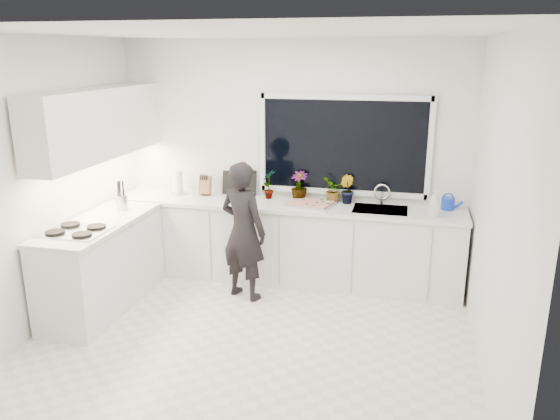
# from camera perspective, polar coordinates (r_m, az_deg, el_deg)

# --- Properties ---
(floor) EXTENTS (4.00, 3.50, 0.02)m
(floor) POSITION_cam_1_polar(r_m,az_deg,el_deg) (5.17, -3.18, -13.54)
(floor) COLOR beige
(floor) RESTS_ON ground
(wall_back) EXTENTS (4.00, 0.02, 2.70)m
(wall_back) POSITION_cam_1_polar(r_m,az_deg,el_deg) (6.31, 1.21, 5.23)
(wall_back) COLOR white
(wall_back) RESTS_ON ground
(wall_left) EXTENTS (0.02, 3.50, 2.70)m
(wall_left) POSITION_cam_1_polar(r_m,az_deg,el_deg) (5.56, -23.70, 2.34)
(wall_left) COLOR white
(wall_left) RESTS_ON ground
(wall_right) EXTENTS (0.02, 3.50, 2.70)m
(wall_right) POSITION_cam_1_polar(r_m,az_deg,el_deg) (4.51, 21.81, -0.46)
(wall_right) COLOR white
(wall_right) RESTS_ON ground
(ceiling) EXTENTS (4.00, 3.50, 0.02)m
(ceiling) POSITION_cam_1_polar(r_m,az_deg,el_deg) (4.49, -3.75, 18.19)
(ceiling) COLOR white
(ceiling) RESTS_ON wall_back
(window) EXTENTS (1.80, 0.02, 1.00)m
(window) POSITION_cam_1_polar(r_m,az_deg,el_deg) (6.14, 6.67, 6.71)
(window) COLOR black
(window) RESTS_ON wall_back
(base_cabinets_back) EXTENTS (3.92, 0.58, 0.88)m
(base_cabinets_back) POSITION_cam_1_polar(r_m,az_deg,el_deg) (6.26, 0.55, -3.51)
(base_cabinets_back) COLOR white
(base_cabinets_back) RESTS_ON floor
(base_cabinets_left) EXTENTS (0.58, 1.60, 0.88)m
(base_cabinets_left) POSITION_cam_1_polar(r_m,az_deg,el_deg) (5.91, -18.03, -5.57)
(base_cabinets_left) COLOR white
(base_cabinets_left) RESTS_ON floor
(countertop_back) EXTENTS (3.94, 0.62, 0.04)m
(countertop_back) POSITION_cam_1_polar(r_m,az_deg,el_deg) (6.11, 0.54, 0.52)
(countertop_back) COLOR silver
(countertop_back) RESTS_ON base_cabinets_back
(countertop_left) EXTENTS (0.62, 1.60, 0.04)m
(countertop_left) POSITION_cam_1_polar(r_m,az_deg,el_deg) (5.76, -18.43, -1.31)
(countertop_left) COLOR silver
(countertop_left) RESTS_ON base_cabinets_left
(upper_cabinets) EXTENTS (0.34, 2.10, 0.70)m
(upper_cabinets) POSITION_cam_1_polar(r_m,az_deg,el_deg) (5.92, -18.48, 8.58)
(upper_cabinets) COLOR white
(upper_cabinets) RESTS_ON wall_left
(sink) EXTENTS (0.58, 0.42, 0.14)m
(sink) POSITION_cam_1_polar(r_m,az_deg,el_deg) (5.99, 10.40, -0.38)
(sink) COLOR silver
(sink) RESTS_ON countertop_back
(faucet) EXTENTS (0.03, 0.03, 0.22)m
(faucet) POSITION_cam_1_polar(r_m,az_deg,el_deg) (6.14, 10.59, 1.58)
(faucet) COLOR silver
(faucet) RESTS_ON countertop_back
(stovetop) EXTENTS (0.56, 0.48, 0.03)m
(stovetop) POSITION_cam_1_polar(r_m,az_deg,el_deg) (5.48, -20.53, -2.01)
(stovetop) COLOR black
(stovetop) RESTS_ON countertop_left
(person) EXTENTS (0.63, 0.52, 1.49)m
(person) POSITION_cam_1_polar(r_m,az_deg,el_deg) (5.74, -3.86, -2.21)
(person) COLOR black
(person) RESTS_ON floor
(pizza_tray) EXTENTS (0.56, 0.46, 0.03)m
(pizza_tray) POSITION_cam_1_polar(r_m,az_deg,el_deg) (6.02, 3.20, 0.61)
(pizza_tray) COLOR silver
(pizza_tray) RESTS_ON countertop_back
(pizza) EXTENTS (0.50, 0.41, 0.01)m
(pizza) POSITION_cam_1_polar(r_m,az_deg,el_deg) (6.02, 3.20, 0.77)
(pizza) COLOR #B12117
(pizza) RESTS_ON pizza_tray
(watering_can) EXTENTS (0.16, 0.16, 0.13)m
(watering_can) POSITION_cam_1_polar(r_m,az_deg,el_deg) (6.12, 17.13, 0.64)
(watering_can) COLOR #1434C4
(watering_can) RESTS_ON countertop_back
(paper_towel_roll) EXTENTS (0.14, 0.14, 0.26)m
(paper_towel_roll) POSITION_cam_1_polar(r_m,az_deg,el_deg) (6.59, -10.61, 2.76)
(paper_towel_roll) COLOR white
(paper_towel_roll) RESTS_ON countertop_back
(knife_block) EXTENTS (0.14, 0.11, 0.22)m
(knife_block) POSITION_cam_1_polar(r_m,az_deg,el_deg) (6.50, -7.82, 2.53)
(knife_block) COLOR #A26F4B
(knife_block) RESTS_ON countertop_back
(utensil_crock) EXTENTS (0.15, 0.15, 0.16)m
(utensil_crock) POSITION_cam_1_polar(r_m,az_deg,el_deg) (6.10, -16.20, 0.81)
(utensil_crock) COLOR #AEAEB3
(utensil_crock) RESTS_ON countertop_left
(picture_frame_large) EXTENTS (0.22, 0.03, 0.28)m
(picture_frame_large) POSITION_cam_1_polar(r_m,az_deg,el_deg) (6.49, -5.10, 2.86)
(picture_frame_large) COLOR black
(picture_frame_large) RESTS_ON countertop_back
(picture_frame_small) EXTENTS (0.25, 0.02, 0.30)m
(picture_frame_small) POSITION_cam_1_polar(r_m,az_deg,el_deg) (6.43, -3.58, 2.87)
(picture_frame_small) COLOR black
(picture_frame_small) RESTS_ON countertop_back
(herb_plants) EXTENTS (1.10, 0.26, 0.34)m
(herb_plants) POSITION_cam_1_polar(r_m,az_deg,el_deg) (6.17, 3.64, 2.33)
(herb_plants) COLOR #26662D
(herb_plants) RESTS_ON countertop_back
(soap_bottles) EXTENTS (0.15, 0.15, 0.28)m
(soap_bottles) POSITION_cam_1_polar(r_m,az_deg,el_deg) (5.80, 15.79, 0.54)
(soap_bottles) COLOR #D8BF66
(soap_bottles) RESTS_ON countertop_back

